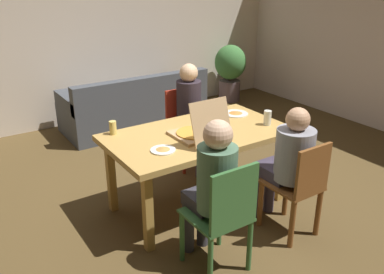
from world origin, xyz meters
TOP-DOWN VIEW (x-y plane):
  - ground_plane at (0.00, 0.00)m, footprint 20.00×20.00m
  - back_wall at (0.00, 3.02)m, footprint 6.86×0.12m
  - side_wall_right at (3.43, 0.91)m, footprint 0.12×5.14m
  - dining_table at (0.00, 0.00)m, footprint 1.70×0.96m
  - chair_0 at (-0.40, -0.92)m, footprint 0.43×0.44m
  - person_0 at (-0.40, -0.78)m, footprint 0.30×0.47m
  - chair_1 at (0.43, 0.89)m, footprint 0.41×0.40m
  - person_1 at (0.43, 0.74)m, footprint 0.28×0.52m
  - chair_2 at (0.43, -0.89)m, footprint 0.39×0.45m
  - person_2 at (0.43, -0.74)m, footprint 0.33×0.54m
  - pizza_box_0 at (-0.07, -0.10)m, footprint 0.38×0.50m
  - plate_0 at (-0.48, -0.18)m, footprint 0.21×0.21m
  - plate_1 at (0.62, 0.21)m, footprint 0.26×0.26m
  - plate_2 at (0.26, 0.26)m, footprint 0.24×0.24m
  - drinking_glass_0 at (0.67, -0.21)m, footprint 0.07×0.07m
  - drinking_glass_1 at (-0.68, 0.39)m, footprint 0.07×0.07m
  - couch at (0.47, 2.32)m, footprint 2.04×0.89m
  - potted_plant at (2.46, 2.60)m, footprint 0.54×0.54m

SIDE VIEW (x-z plane):
  - ground_plane at x=0.00m, z-range 0.00..0.00m
  - couch at x=0.47m, z-range -0.12..0.69m
  - chair_2 at x=0.43m, z-range 0.02..0.91m
  - chair_1 at x=0.43m, z-range 0.06..0.96m
  - chair_0 at x=-0.40m, z-range 0.05..0.98m
  - potted_plant at x=2.46m, z-range 0.08..1.06m
  - person_2 at x=0.43m, z-range 0.10..1.26m
  - dining_table at x=0.00m, z-range 0.31..1.08m
  - person_1 at x=0.43m, z-range 0.10..1.32m
  - person_0 at x=-0.40m, z-range 0.11..1.33m
  - plate_2 at x=0.26m, z-range 0.77..0.79m
  - plate_1 at x=0.62m, z-range 0.77..0.80m
  - plate_0 at x=-0.48m, z-range 0.77..0.80m
  - pizza_box_0 at x=-0.07m, z-range 0.63..1.02m
  - drinking_glass_1 at x=-0.68m, z-range 0.77..0.90m
  - drinking_glass_0 at x=0.67m, z-range 0.77..0.92m
  - back_wall at x=0.00m, z-range 0.00..2.61m
  - side_wall_right at x=3.43m, z-range 0.00..2.61m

